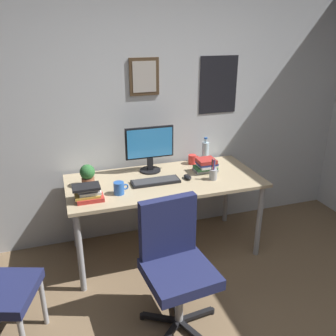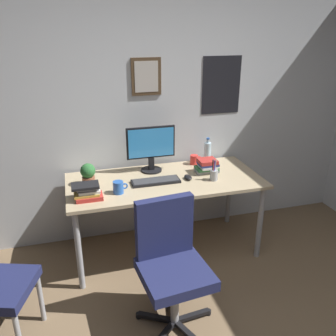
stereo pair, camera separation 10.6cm
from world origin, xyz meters
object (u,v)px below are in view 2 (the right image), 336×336
office_chair (171,259)px  book_stack_right (88,192)px  computer_mouse (188,177)px  water_bottle (207,152)px  coffee_mug_near (119,187)px  pen_cup (214,174)px  monitor (151,147)px  keyboard (156,181)px  book_stack_left (207,166)px  potted_plant (88,173)px  coffee_mug_far (194,160)px

office_chair → book_stack_right: (-0.50, 0.65, 0.29)m
computer_mouse → water_bottle: 0.51m
coffee_mug_near → pen_cup: size_ratio=0.62×
monitor → computer_mouse: bearing=-46.6°
office_chair → coffee_mug_near: office_chair is taller
keyboard → pen_cup: bearing=-9.8°
computer_mouse → book_stack_left: size_ratio=0.50×
monitor → pen_cup: size_ratio=2.30×
office_chair → coffee_mug_near: (-0.25, 0.69, 0.28)m
computer_mouse → water_bottle: bearing=48.3°
office_chair → book_stack_right: office_chair is taller
office_chair → monitor: size_ratio=2.07×
monitor → book_stack_right: 0.79m
potted_plant → pen_cup: size_ratio=0.98×
keyboard → potted_plant: 0.59m
monitor → book_stack_left: (0.50, -0.18, -0.17)m
water_bottle → potted_plant: water_bottle is taller
pen_cup → coffee_mug_near: bearing=-177.7°
keyboard → water_bottle: 0.74m
pen_cup → book_stack_right: bearing=-176.3°
monitor → book_stack_right: (-0.63, -0.44, -0.18)m
potted_plant → coffee_mug_far: bearing=11.7°
office_chair → keyboard: 0.85m
computer_mouse → coffee_mug_far: 0.39m
keyboard → coffee_mug_near: (-0.35, -0.12, 0.04)m
pen_cup → computer_mouse: bearing=159.2°
water_bottle → office_chair: bearing=-121.7°
office_chair → pen_cup: size_ratio=4.75×
office_chair → coffee_mug_far: office_chair is taller
potted_plant → book_stack_left: (1.10, -0.02, -0.04)m
computer_mouse → potted_plant: potted_plant is taller
book_stack_left → coffee_mug_far: bearing=100.2°
potted_plant → book_stack_right: size_ratio=0.82×
computer_mouse → coffee_mug_near: size_ratio=0.88×
water_bottle → coffee_mug_far: 0.16m
keyboard → potted_plant: bearing=168.4°
keyboard → pen_cup: size_ratio=2.15×
book_stack_right → coffee_mug_far: bearing=24.7°
book_stack_left → keyboard: bearing=-169.3°
water_bottle → pen_cup: 0.48m
office_chair → book_stack_left: bearing=55.7°
monitor → computer_mouse: size_ratio=4.18×
potted_plant → book_stack_left: 1.10m
coffee_mug_near → pen_cup: 0.87m
office_chair → book_stack_left: 1.14m
office_chair → potted_plant: same height
monitor → pen_cup: (0.49, -0.37, -0.19)m
monitor → keyboard: bearing=-95.4°
keyboard → pen_cup: pen_cup is taller
office_chair → computer_mouse: bearing=63.8°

